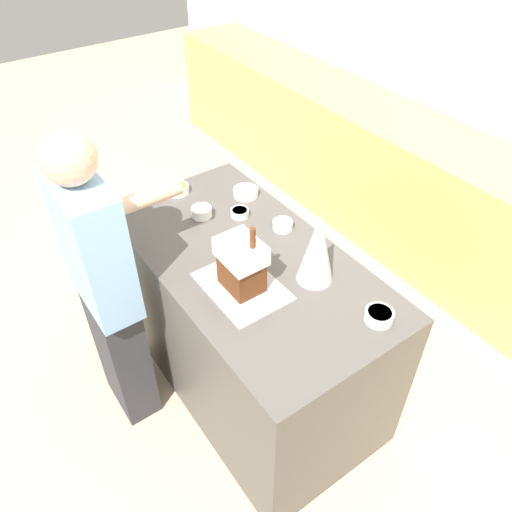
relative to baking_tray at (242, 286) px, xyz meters
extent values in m
plane|color=#C6B28E|center=(-0.15, 0.13, -0.92)|extent=(12.00, 12.00, 0.00)
cube|color=#DBBC60|center=(-0.15, 1.76, -0.46)|extent=(6.00, 0.60, 0.92)
cube|color=#514C47|center=(-0.15, 0.13, -0.46)|extent=(1.50, 0.79, 0.91)
cube|color=#B2B2BC|center=(0.00, 0.00, 0.00)|extent=(0.39, 0.29, 0.01)
cube|color=#5B2D14|center=(0.00, 0.00, 0.08)|extent=(0.17, 0.14, 0.15)
cube|color=white|center=(0.00, 0.00, 0.20)|extent=(0.20, 0.15, 0.08)
cylinder|color=#5B2D14|center=(0.05, 0.02, 0.29)|extent=(0.02, 0.02, 0.09)
cone|color=silver|center=(0.14, 0.29, 0.17)|extent=(0.16, 0.16, 0.34)
cylinder|color=white|center=(-0.57, 0.41, 0.02)|extent=(0.13, 0.13, 0.04)
cylinder|color=orange|center=(-0.57, 0.41, 0.03)|extent=(0.11, 0.11, 0.01)
cylinder|color=white|center=(-0.54, 0.12, 0.02)|extent=(0.10, 0.10, 0.05)
cylinder|color=white|center=(-0.54, 0.12, 0.04)|extent=(0.08, 0.08, 0.01)
cylinder|color=white|center=(-0.80, 0.13, 0.01)|extent=(0.12, 0.12, 0.04)
cylinder|color=orange|center=(-0.80, 0.13, 0.03)|extent=(0.10, 0.10, 0.01)
cylinder|color=silver|center=(0.47, 0.34, 0.02)|extent=(0.12, 0.12, 0.05)
cylinder|color=green|center=(0.47, 0.34, 0.04)|extent=(0.10, 0.10, 0.01)
cylinder|color=silver|center=(-0.43, 0.28, 0.01)|extent=(0.09, 0.09, 0.04)
cylinder|color=orange|center=(-0.43, 0.28, 0.03)|extent=(0.08, 0.08, 0.01)
cylinder|color=white|center=(-0.22, 0.39, 0.02)|extent=(0.10, 0.10, 0.04)
cylinder|color=green|center=(-0.22, 0.39, 0.03)|extent=(0.08, 0.08, 0.01)
cube|color=#333338|center=(-0.41, -0.47, -0.53)|extent=(0.32, 0.18, 0.78)
cube|color=#8CB7E0|center=(-0.41, -0.47, 0.17)|extent=(0.42, 0.19, 0.62)
sphere|color=#DBAD89|center=(-0.41, -0.47, 0.58)|extent=(0.21, 0.21, 0.21)
cylinder|color=#DBAD89|center=(-0.41, -0.25, 0.31)|extent=(0.07, 0.42, 0.07)
camera|label=1|loc=(1.28, -0.83, 1.49)|focal=35.00mm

